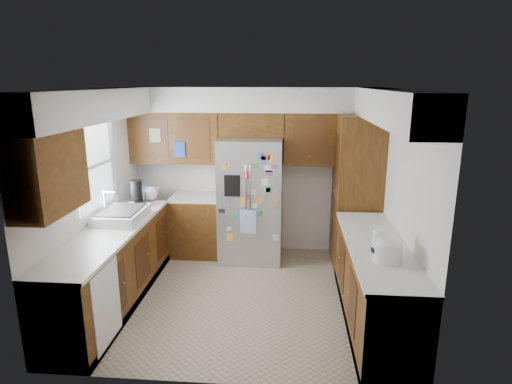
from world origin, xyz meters
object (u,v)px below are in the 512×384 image
pantry (356,191)px  rice_cooker (388,249)px  fridge (251,200)px  paper_towel (378,241)px

pantry → rice_cooker: pantry is taller
fridge → paper_towel: (1.45, -1.91, 0.14)m
pantry → fridge: (-1.50, 0.05, -0.17)m
pantry → rice_cooker: (-0.00, -2.07, -0.03)m
pantry → rice_cooker: 2.07m
pantry → paper_towel: (-0.05, -1.85, -0.03)m
fridge → rice_cooker: (1.50, -2.12, 0.14)m
fridge → rice_cooker: 2.60m
rice_cooker → paper_towel: bearing=103.5°
pantry → paper_towel: size_ratio=8.90×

